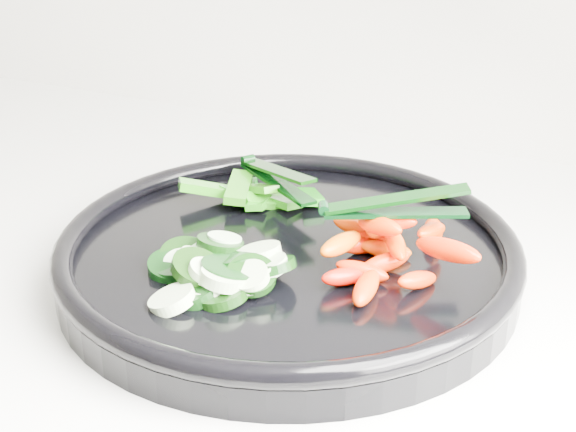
% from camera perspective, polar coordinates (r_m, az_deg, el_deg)
% --- Properties ---
extents(veggie_tray, '(0.42, 0.42, 0.04)m').
position_cam_1_polar(veggie_tray, '(0.65, -0.00, -2.76)').
color(veggie_tray, black).
rests_on(veggie_tray, counter).
extents(cucumber_pile, '(0.13, 0.12, 0.04)m').
position_cam_1_polar(cucumber_pile, '(0.61, -5.45, -3.68)').
color(cucumber_pile, black).
rests_on(cucumber_pile, veggie_tray).
extents(carrot_pile, '(0.13, 0.16, 0.05)m').
position_cam_1_polar(carrot_pile, '(0.62, 7.04, -2.08)').
color(carrot_pile, '#FF2600').
rests_on(carrot_pile, veggie_tray).
extents(pepper_pile, '(0.13, 0.10, 0.04)m').
position_cam_1_polar(pepper_pile, '(0.73, -2.32, 1.61)').
color(pepper_pile, '#1F750B').
rests_on(pepper_pile, veggie_tray).
extents(tong_carrot, '(0.11, 0.06, 0.02)m').
position_cam_1_polar(tong_carrot, '(0.61, 7.34, 0.70)').
color(tong_carrot, black).
rests_on(tong_carrot, carrot_pile).
extents(tong_pepper, '(0.10, 0.07, 0.02)m').
position_cam_1_polar(tong_pepper, '(0.73, -0.94, 2.90)').
color(tong_pepper, black).
rests_on(tong_pepper, pepper_pile).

